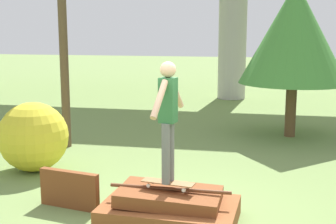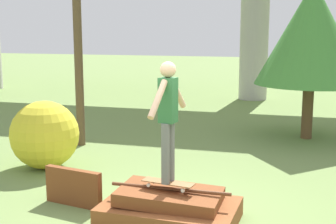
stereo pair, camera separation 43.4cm
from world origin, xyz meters
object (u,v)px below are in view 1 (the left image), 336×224
(skater, at_px, (168,113))
(utility_pole, at_px, (62,9))
(bush_yellow_flowering, at_px, (33,137))
(tree_behind_left, at_px, (294,33))
(skateboard, at_px, (168,183))

(skater, xyz_separation_m, utility_pole, (-3.25, 3.86, 1.60))
(bush_yellow_flowering, bearing_deg, tree_behind_left, 38.85)
(skater, bearing_deg, tree_behind_left, 71.66)
(skater, height_order, bush_yellow_flowering, skater)
(skateboard, xyz_separation_m, skater, (0.00, -0.00, 1.02))
(utility_pole, relative_size, tree_behind_left, 1.57)
(skater, relative_size, tree_behind_left, 0.44)
(tree_behind_left, relative_size, bush_yellow_flowering, 2.88)
(skateboard, height_order, bush_yellow_flowering, bush_yellow_flowering)
(skateboard, distance_m, skater, 1.02)
(skateboard, xyz_separation_m, utility_pole, (-3.25, 3.86, 2.61))
(skateboard, relative_size, skater, 0.46)
(skater, xyz_separation_m, bush_yellow_flowering, (-3.10, 1.93, -0.93))
(utility_pole, xyz_separation_m, bush_yellow_flowering, (0.16, -1.93, -2.53))
(skateboard, relative_size, tree_behind_left, 0.20)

